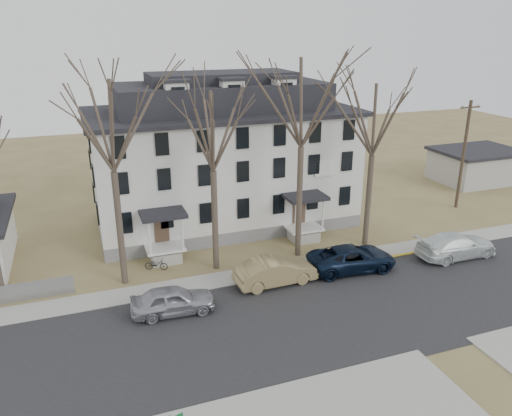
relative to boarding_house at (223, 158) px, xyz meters
name	(u,v)px	position (x,y,z in m)	size (l,w,h in m)	color
ground	(357,332)	(2.00, -17.95, -5.38)	(120.00, 120.00, 0.00)	olive
main_road	(339,313)	(2.00, -15.95, -5.38)	(120.00, 10.00, 0.04)	#27272A
far_sidewalk	(295,268)	(2.00, -9.95, -5.38)	(120.00, 2.00, 0.08)	#A09F97
yellow_curb	(367,262)	(7.00, -10.85, -5.38)	(14.00, 0.25, 0.06)	gold
boarding_house	(223,158)	(0.00, 0.00, 0.00)	(20.80, 12.36, 12.05)	slate
distant_building	(476,165)	(28.00, 2.05, -3.70)	(8.50, 6.50, 3.35)	#A09F97
tree_far_left	(109,120)	(-9.00, -8.15, 4.96)	(8.40, 8.40, 13.72)	#473B31
tree_mid_left	(212,126)	(-3.00, -8.15, 4.22)	(7.80, 7.80, 12.74)	#473B31
tree_center	(303,97)	(3.00, -8.15, 5.71)	(9.00, 9.00, 14.70)	#473B31
tree_mid_right	(375,115)	(8.50, -8.15, 4.22)	(7.80, 7.80, 12.74)	#473B31
utility_pole_far	(463,154)	(20.50, -3.95, -0.47)	(2.00, 0.28, 9.50)	#3D3023
car_silver	(173,301)	(-6.81, -12.79, -4.58)	(1.89, 4.70, 1.60)	#9FA1AB
car_tan	(275,272)	(-0.11, -11.60, -4.52)	(1.82, 5.22, 1.72)	#988454
car_navy	(352,259)	(5.39, -11.52, -4.57)	(2.70, 5.86, 1.63)	black
car_white	(456,246)	(13.28, -12.25, -4.52)	(2.41, 5.92, 1.72)	silver
bicycle_left	(156,265)	(-6.84, -7.14, -4.98)	(0.53, 1.53, 0.81)	black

